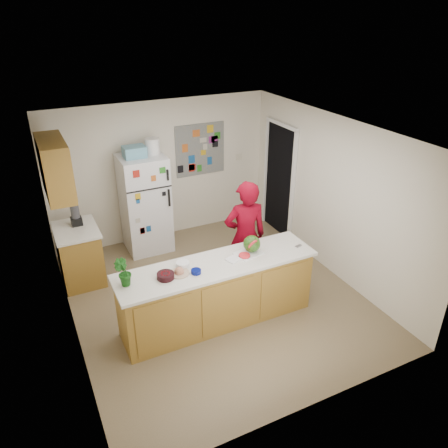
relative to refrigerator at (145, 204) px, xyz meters
name	(u,v)px	position (x,y,z in m)	size (l,w,h in m)	color
floor	(216,297)	(0.45, -1.88, -0.86)	(4.00, 4.50, 0.02)	brown
wall_back	(161,171)	(0.45, 0.38, 0.40)	(4.00, 0.02, 2.50)	beige
wall_left	(61,255)	(-1.56, -1.88, 0.40)	(0.02, 4.50, 2.50)	beige
wall_right	(332,197)	(2.46, -1.88, 0.40)	(0.02, 4.50, 2.50)	beige
ceiling	(214,131)	(0.45, -1.88, 1.66)	(4.00, 4.50, 0.02)	white
doorway	(280,180)	(2.44, -0.43, 0.17)	(0.03, 0.85, 2.04)	black
peninsula_base	(217,294)	(0.25, -2.38, -0.41)	(2.60, 0.62, 0.88)	brown
peninsula_top	(217,265)	(0.25, -2.38, 0.05)	(2.68, 0.70, 0.04)	silver
side_counter_base	(80,256)	(-1.24, -0.53, -0.42)	(0.60, 0.80, 0.86)	brown
side_counter_top	(75,230)	(-1.24, -0.53, 0.03)	(0.64, 0.84, 0.04)	silver
upper_cabinets	(55,168)	(-1.37, -0.58, 1.05)	(0.35, 1.00, 0.80)	brown
refrigerator	(145,204)	(0.00, 0.00, 0.00)	(0.75, 0.70, 1.70)	silver
fridge_top_bin	(134,152)	(-0.10, 0.00, 0.94)	(0.35, 0.28, 0.18)	#5999B2
photo_collage	(200,150)	(1.20, 0.36, 0.70)	(0.95, 0.01, 0.95)	slate
person	(245,237)	(0.96, -1.83, 0.02)	(0.64, 0.42, 1.74)	#63010F
blender_appliance	(75,213)	(-1.19, -0.40, 0.24)	(0.13, 0.13, 0.38)	black
cutting_board	(248,253)	(0.73, -2.34, 0.08)	(0.35, 0.27, 0.01)	silver
watermelon	(252,244)	(0.79, -2.32, 0.20)	(0.23, 0.23, 0.23)	#2A5A15
watermelon_slice	(244,255)	(0.64, -2.39, 0.09)	(0.15, 0.15, 0.02)	#BF253A
cherry_bowl	(166,276)	(-0.46, -2.41, 0.11)	(0.21, 0.21, 0.07)	black
white_bowl	(183,264)	(-0.17, -2.25, 0.10)	(0.17, 0.17, 0.06)	white
cobalt_bowl	(196,271)	(-0.08, -2.47, 0.10)	(0.13, 0.13, 0.05)	#040D5B
plate	(179,273)	(-0.28, -2.39, 0.08)	(0.25, 0.25, 0.02)	beige
paper_towel	(233,259)	(0.47, -2.40, 0.08)	(0.17, 0.15, 0.02)	silver
keys	(298,246)	(1.45, -2.47, 0.08)	(0.10, 0.04, 0.01)	gray
potted_plant	(123,273)	(-0.95, -2.33, 0.24)	(0.19, 0.15, 0.35)	#134613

